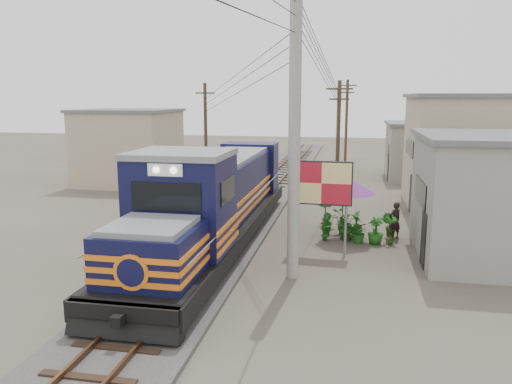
% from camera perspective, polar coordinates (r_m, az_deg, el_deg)
% --- Properties ---
extents(ground, '(120.00, 120.00, 0.00)m').
position_cam_1_polar(ground, '(18.44, -6.61, -8.36)').
color(ground, '#473F35').
rests_on(ground, ground).
extents(ballast, '(3.60, 70.00, 0.16)m').
position_cam_1_polar(ballast, '(27.77, -0.44, -1.56)').
color(ballast, '#595651').
rests_on(ballast, ground).
extents(track, '(1.15, 70.00, 0.12)m').
position_cam_1_polar(track, '(27.73, -0.44, -1.20)').
color(track, '#51331E').
rests_on(track, ground).
extents(locomotive, '(3.13, 17.03, 4.22)m').
position_cam_1_polar(locomotive, '(20.11, -4.73, -1.31)').
color(locomotive, black).
rests_on(locomotive, ground).
extents(utility_pole_main, '(0.40, 0.40, 10.00)m').
position_cam_1_polar(utility_pole_main, '(16.23, 4.42, 7.13)').
color(utility_pole_main, '#9E9B93').
rests_on(utility_pole_main, ground).
extents(wooden_pole_mid, '(1.60, 0.24, 7.00)m').
position_cam_1_polar(wooden_pole_mid, '(30.69, 9.36, 6.28)').
color(wooden_pole_mid, '#4C3826').
rests_on(wooden_pole_mid, ground).
extents(wooden_pole_far, '(1.60, 0.24, 7.50)m').
position_cam_1_polar(wooden_pole_far, '(44.64, 10.29, 7.95)').
color(wooden_pole_far, '#4C3826').
rests_on(wooden_pole_far, ground).
extents(wooden_pole_left, '(1.60, 0.24, 7.00)m').
position_cam_1_polar(wooden_pole_left, '(36.18, -5.77, 7.04)').
color(wooden_pole_left, '#4C3826').
rests_on(wooden_pole_left, ground).
extents(power_lines, '(9.65, 19.00, 3.30)m').
position_cam_1_polar(power_lines, '(25.72, -1.46, 14.23)').
color(power_lines, black).
rests_on(power_lines, ground).
extents(shophouse_mid, '(8.40, 7.35, 6.20)m').
position_cam_1_polar(shophouse_mid, '(29.62, 24.90, 4.15)').
color(shophouse_mid, tan).
rests_on(shophouse_mid, ground).
extents(shophouse_back, '(6.30, 6.30, 4.20)m').
position_cam_1_polar(shophouse_back, '(39.20, 19.20, 4.48)').
color(shophouse_back, gray).
rests_on(shophouse_back, ground).
extents(shophouse_left, '(6.30, 6.30, 5.20)m').
position_cam_1_polar(shophouse_left, '(36.18, -14.30, 5.06)').
color(shophouse_left, tan).
rests_on(shophouse_left, ground).
extents(billboard, '(2.35, 0.24, 3.63)m').
position_cam_1_polar(billboard, '(19.31, 7.50, 0.74)').
color(billboard, '#99999E').
rests_on(billboard, ground).
extents(market_umbrella, '(2.71, 2.71, 2.63)m').
position_cam_1_polar(market_umbrella, '(21.39, 10.42, 0.63)').
color(market_umbrella, black).
rests_on(market_umbrella, ground).
extents(vendor, '(0.70, 0.67, 1.61)m').
position_cam_1_polar(vendor, '(22.31, 15.60, -3.15)').
color(vendor, black).
rests_on(vendor, ground).
extents(plant_nursery, '(3.43, 3.00, 1.13)m').
position_cam_1_polar(plant_nursery, '(22.15, 11.04, -3.85)').
color(plant_nursery, '#205D1A').
rests_on(plant_nursery, ground).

